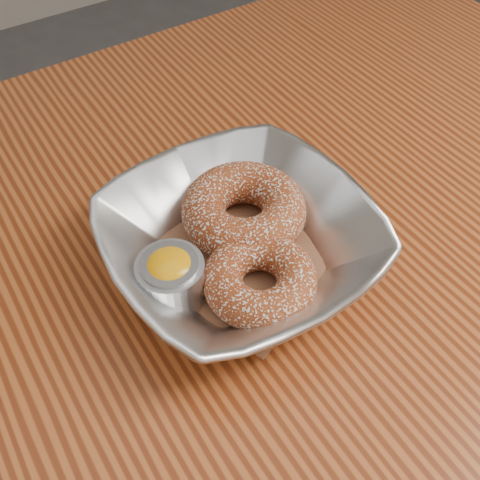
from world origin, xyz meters
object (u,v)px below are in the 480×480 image
table (198,356)px  serving_bowl (240,242)px  ramekin (171,278)px  donut_back (244,210)px  donut_front (260,280)px

table → serving_bowl: size_ratio=5.36×
serving_bowl → ramekin: size_ratio=4.10×
donut_back → ramekin: size_ratio=2.03×
donut_front → donut_back: bearing=66.8°
donut_back → ramekin: 0.10m
table → donut_front: donut_front is taller
donut_back → donut_front: size_ratio=1.20×
serving_bowl → donut_back: bearing=51.9°
ramekin → donut_back: bearing=20.2°
serving_bowl → ramekin: 0.07m
table → serving_bowl: bearing=10.5°
donut_front → ramekin: bearing=149.1°
table → ramekin: ramekin is taller
donut_front → ramekin: 0.07m
serving_bowl → donut_back: (0.02, 0.03, 0.00)m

